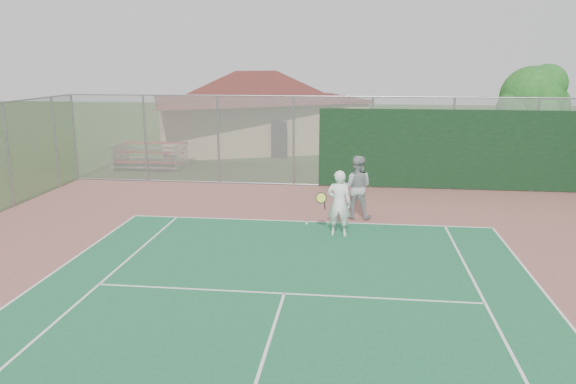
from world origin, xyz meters
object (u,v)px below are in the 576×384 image
object	(u,v)px
player_white_front	(339,204)
player_grey_back	(357,188)
bleachers	(150,155)
clubhouse	(256,102)
tree	(534,100)

from	to	relation	value
player_white_front	player_grey_back	size ratio (longest dim) A/B	0.95
bleachers	player_white_front	distance (m)	12.85
clubhouse	bleachers	world-z (taller)	clubhouse
clubhouse	player_grey_back	size ratio (longest dim) A/B	6.96
player_white_front	player_grey_back	distance (m)	1.97
clubhouse	player_white_front	xyz separation A→B (m)	(5.19, -16.18, -1.63)
player_white_front	player_grey_back	xyz separation A→B (m)	(0.49, 1.91, 0.05)
clubhouse	player_white_front	size ratio (longest dim) A/B	7.33
clubhouse	player_white_front	world-z (taller)	clubhouse
bleachers	player_white_front	xyz separation A→B (m)	(8.91, -9.26, 0.34)
bleachers	clubhouse	bearing A→B (deg)	61.07
player_grey_back	bleachers	bearing A→B (deg)	-31.21
bleachers	player_grey_back	size ratio (longest dim) A/B	1.58
tree	player_white_front	xyz separation A→B (m)	(-8.37, -11.69, -2.15)
bleachers	player_grey_back	bearing A→B (deg)	-38.76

